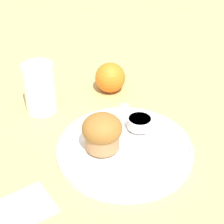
{
  "coord_description": "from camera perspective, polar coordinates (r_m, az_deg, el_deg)",
  "views": [
    {
      "loc": [
        -0.3,
        -0.43,
        0.45
      ],
      "look_at": [
        0.02,
        0.04,
        0.06
      ],
      "focal_mm": 60.0,
      "sensor_mm": 36.0,
      "label": 1
    }
  ],
  "objects": [
    {
      "name": "plate",
      "position": [
        0.68,
        1.95,
        -5.6
      ],
      "size": [
        0.25,
        0.25,
        0.02
      ],
      "color": "white",
      "rests_on": "ground_plane"
    },
    {
      "name": "juice_glass",
      "position": [
        0.78,
        -10.93,
        3.57
      ],
      "size": [
        0.06,
        0.06,
        0.11
      ],
      "color": "silver",
      "rests_on": "ground_plane"
    },
    {
      "name": "orange_fruit",
      "position": [
        0.85,
        -0.27,
        5.27
      ],
      "size": [
        0.07,
        0.07,
        0.07
      ],
      "color": "orange",
      "rests_on": "ground_plane"
    },
    {
      "name": "ground_plane",
      "position": [
        0.69,
        0.09,
        -5.87
      ],
      "size": [
        3.0,
        3.0,
        0.0
      ],
      "primitive_type": "plane",
      "color": "tan"
    },
    {
      "name": "muffin",
      "position": [
        0.65,
        -1.32,
        -3.22
      ],
      "size": [
        0.07,
        0.07,
        0.07
      ],
      "color": "#9E7047",
      "rests_on": "plate"
    },
    {
      "name": "cream_ramekin",
      "position": [
        0.71,
        4.23,
        -1.53
      ],
      "size": [
        0.05,
        0.05,
        0.02
      ],
      "color": "silver",
      "rests_on": "plate"
    },
    {
      "name": "berry_pair",
      "position": [
        0.69,
        -0.76,
        -3.08
      ],
      "size": [
        0.03,
        0.02,
        0.02
      ],
      "color": "maroon",
      "rests_on": "plate"
    },
    {
      "name": "butter_knife",
      "position": [
        0.72,
        -0.11,
        -1.96
      ],
      "size": [
        0.14,
        0.1,
        0.0
      ],
      "rotation": [
        0.0,
        0.0,
        0.57
      ],
      "color": "silver",
      "rests_on": "plate"
    },
    {
      "name": "folded_napkin",
      "position": [
        0.6,
        -15.4,
        -14.76
      ],
      "size": [
        0.13,
        0.07,
        0.01
      ],
      "color": "#B2BCCC",
      "rests_on": "ground_plane"
    }
  ]
}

